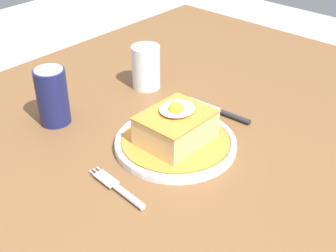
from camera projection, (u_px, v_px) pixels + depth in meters
dining_table at (148, 172)px, 1.00m from camera, size 1.44×1.00×0.72m
main_plate at (176, 143)px, 0.93m from camera, size 0.24×0.24×0.02m
sandwich_meal at (176, 129)px, 0.91m from camera, size 0.21×0.21×0.09m
fork at (121, 191)px, 0.81m from camera, size 0.03×0.14×0.01m
knife at (225, 113)px, 1.03m from camera, size 0.03×0.17×0.01m
soda_can at (52, 96)px, 0.98m from camera, size 0.07×0.07×0.12m
drinking_glass at (146, 70)px, 1.12m from camera, size 0.07×0.07×0.10m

